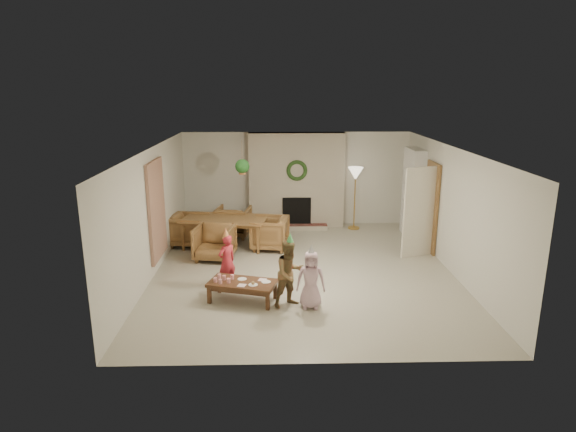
{
  "coord_description": "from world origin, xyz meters",
  "views": [
    {
      "loc": [
        -0.56,
        -9.43,
        3.69
      ],
      "look_at": [
        -0.3,
        0.4,
        1.05
      ],
      "focal_mm": 30.52,
      "sensor_mm": 36.0,
      "label": 1
    }
  ],
  "objects_px": {
    "dining_chair_left": "(189,230)",
    "coffee_table_top": "(242,283)",
    "dining_chair_far": "(233,221)",
    "dining_chair_near": "(215,243)",
    "child_pink": "(311,280)",
    "dining_table": "(225,233)",
    "child_plaid": "(290,273)",
    "child_red": "(227,261)",
    "dining_chair_right": "(270,233)"
  },
  "relations": [
    {
      "from": "dining_chair_right",
      "to": "child_pink",
      "type": "height_order",
      "value": "child_pink"
    },
    {
      "from": "dining_chair_left",
      "to": "child_plaid",
      "type": "relative_size",
      "value": 0.7
    },
    {
      "from": "dining_chair_far",
      "to": "coffee_table_top",
      "type": "distance_m",
      "value": 3.88
    },
    {
      "from": "dining_chair_left",
      "to": "child_plaid",
      "type": "height_order",
      "value": "child_plaid"
    },
    {
      "from": "dining_chair_right",
      "to": "child_pink",
      "type": "relative_size",
      "value": 0.82
    },
    {
      "from": "coffee_table_top",
      "to": "child_pink",
      "type": "height_order",
      "value": "child_pink"
    },
    {
      "from": "dining_chair_left",
      "to": "child_red",
      "type": "height_order",
      "value": "child_red"
    },
    {
      "from": "child_red",
      "to": "dining_chair_left",
      "type": "bearing_deg",
      "value": -107.4
    },
    {
      "from": "dining_chair_left",
      "to": "child_red",
      "type": "bearing_deg",
      "value": -146.75
    },
    {
      "from": "dining_chair_right",
      "to": "coffee_table_top",
      "type": "xyz_separation_m",
      "value": [
        -0.45,
        -2.84,
        -0.04
      ]
    },
    {
      "from": "dining_chair_near",
      "to": "dining_chair_left",
      "type": "xyz_separation_m",
      "value": [
        -0.71,
        0.98,
        0.0
      ]
    },
    {
      "from": "dining_chair_near",
      "to": "child_pink",
      "type": "height_order",
      "value": "child_pink"
    },
    {
      "from": "dining_chair_near",
      "to": "child_plaid",
      "type": "relative_size",
      "value": 0.7
    },
    {
      "from": "child_red",
      "to": "child_plaid",
      "type": "distance_m",
      "value": 1.43
    },
    {
      "from": "dining_chair_far",
      "to": "child_plaid",
      "type": "height_order",
      "value": "child_plaid"
    },
    {
      "from": "child_pink",
      "to": "dining_table",
      "type": "bearing_deg",
      "value": 123.34
    },
    {
      "from": "dining_chair_far",
      "to": "child_pink",
      "type": "bearing_deg",
      "value": 120.79
    },
    {
      "from": "child_red",
      "to": "dining_chair_far",
      "type": "bearing_deg",
      "value": -128.95
    },
    {
      "from": "dining_table",
      "to": "child_plaid",
      "type": "distance_m",
      "value": 3.54
    },
    {
      "from": "child_plaid",
      "to": "dining_chair_right",
      "type": "bearing_deg",
      "value": 67.68
    },
    {
      "from": "dining_chair_near",
      "to": "coffee_table_top",
      "type": "relative_size",
      "value": 0.71
    },
    {
      "from": "dining_table",
      "to": "child_red",
      "type": "distance_m",
      "value": 2.4
    },
    {
      "from": "dining_chair_near",
      "to": "child_plaid",
      "type": "xyz_separation_m",
      "value": [
        1.57,
        -2.38,
        0.21
      ]
    },
    {
      "from": "dining_chair_right",
      "to": "child_red",
      "type": "relative_size",
      "value": 0.81
    },
    {
      "from": "child_red",
      "to": "child_plaid",
      "type": "xyz_separation_m",
      "value": [
        1.15,
        -0.85,
        0.08
      ]
    },
    {
      "from": "dining_table",
      "to": "dining_chair_left",
      "type": "height_order",
      "value": "dining_chair_left"
    },
    {
      "from": "dining_chair_near",
      "to": "dining_chair_far",
      "type": "height_order",
      "value": "same"
    },
    {
      "from": "dining_chair_right",
      "to": "coffee_table_top",
      "type": "bearing_deg",
      "value": 0.14
    },
    {
      "from": "dining_table",
      "to": "dining_chair_far",
      "type": "xyz_separation_m",
      "value": [
        0.13,
        0.84,
        0.04
      ]
    },
    {
      "from": "dining_chair_left",
      "to": "child_pink",
      "type": "relative_size",
      "value": 0.82
    },
    {
      "from": "dining_chair_left",
      "to": "dining_table",
      "type": "bearing_deg",
      "value": -90.0
    },
    {
      "from": "dining_chair_left",
      "to": "coffee_table_top",
      "type": "relative_size",
      "value": 0.71
    },
    {
      "from": "dining_chair_far",
      "to": "dining_chair_near",
      "type": "bearing_deg",
      "value": 90.0
    },
    {
      "from": "child_red",
      "to": "child_pink",
      "type": "bearing_deg",
      "value": 106.79
    },
    {
      "from": "dining_table",
      "to": "child_plaid",
      "type": "bearing_deg",
      "value": -56.92
    },
    {
      "from": "dining_chair_far",
      "to": "child_red",
      "type": "relative_size",
      "value": 0.81
    },
    {
      "from": "dining_chair_far",
      "to": "coffee_table_top",
      "type": "bearing_deg",
      "value": 106.08
    },
    {
      "from": "dining_chair_left",
      "to": "coffee_table_top",
      "type": "bearing_deg",
      "value": -146.14
    },
    {
      "from": "dining_chair_near",
      "to": "child_plaid",
      "type": "distance_m",
      "value": 2.86
    },
    {
      "from": "dining_chair_right",
      "to": "coffee_table_top",
      "type": "relative_size",
      "value": 0.71
    },
    {
      "from": "child_plaid",
      "to": "child_pink",
      "type": "distance_m",
      "value": 0.37
    },
    {
      "from": "dining_chair_left",
      "to": "child_red",
      "type": "distance_m",
      "value": 2.75
    },
    {
      "from": "child_plaid",
      "to": "coffee_table_top",
      "type": "bearing_deg",
      "value": 136.12
    },
    {
      "from": "dining_chair_far",
      "to": "child_plaid",
      "type": "xyz_separation_m",
      "value": [
        1.3,
        -4.07,
        0.21
      ]
    },
    {
      "from": "dining_chair_left",
      "to": "dining_chair_right",
      "type": "height_order",
      "value": "same"
    },
    {
      "from": "dining_chair_near",
      "to": "child_red",
      "type": "relative_size",
      "value": 0.81
    },
    {
      "from": "dining_chair_far",
      "to": "child_red",
      "type": "distance_m",
      "value": 3.22
    },
    {
      "from": "dining_chair_left",
      "to": "coffee_table_top",
      "type": "height_order",
      "value": "dining_chair_left"
    },
    {
      "from": "dining_chair_right",
      "to": "dining_chair_left",
      "type": "bearing_deg",
      "value": -90.0
    },
    {
      "from": "coffee_table_top",
      "to": "child_plaid",
      "type": "distance_m",
      "value": 0.89
    }
  ]
}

